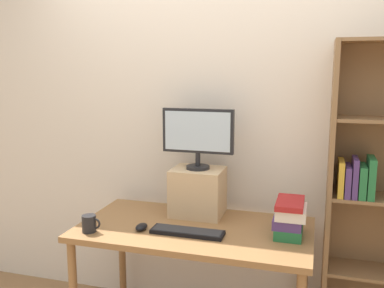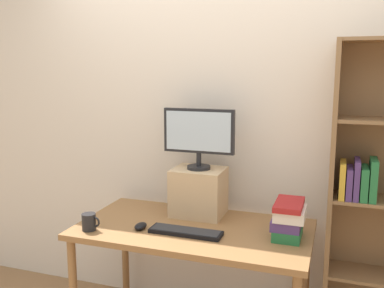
% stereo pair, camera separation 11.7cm
% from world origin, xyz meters
% --- Properties ---
extents(back_wall, '(7.00, 0.08, 2.60)m').
position_xyz_m(back_wall, '(0.00, 0.49, 1.30)').
color(back_wall, beige).
rests_on(back_wall, ground_plane).
extents(desk, '(1.40, 0.75, 0.77)m').
position_xyz_m(desk, '(0.00, 0.00, 0.69)').
color(desk, olive).
rests_on(desk, ground_plane).
extents(bookshelf_unit, '(0.62, 0.28, 1.88)m').
position_xyz_m(bookshelf_unit, '(1.05, 0.33, 0.96)').
color(bookshelf_unit, olive).
rests_on(bookshelf_unit, ground_plane).
extents(riser_box, '(0.33, 0.27, 0.31)m').
position_xyz_m(riser_box, '(-0.04, 0.22, 0.92)').
color(riser_box, tan).
rests_on(riser_box, desk).
extents(computer_monitor, '(0.46, 0.15, 0.39)m').
position_xyz_m(computer_monitor, '(-0.04, 0.22, 1.30)').
color(computer_monitor, black).
rests_on(computer_monitor, riser_box).
extents(keyboard, '(0.43, 0.12, 0.02)m').
position_xyz_m(keyboard, '(-0.01, -0.12, 0.78)').
color(keyboard, black).
rests_on(keyboard, desk).
extents(computer_mouse, '(0.06, 0.10, 0.04)m').
position_xyz_m(computer_mouse, '(-0.29, -0.14, 0.79)').
color(computer_mouse, black).
rests_on(computer_mouse, desk).
extents(book_stack, '(0.18, 0.27, 0.21)m').
position_xyz_m(book_stack, '(0.56, 0.01, 0.88)').
color(book_stack, '#236B38').
rests_on(book_stack, desk).
extents(coffee_mug, '(0.12, 0.08, 0.10)m').
position_xyz_m(coffee_mug, '(-0.57, -0.25, 0.82)').
color(coffee_mug, black).
rests_on(coffee_mug, desk).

